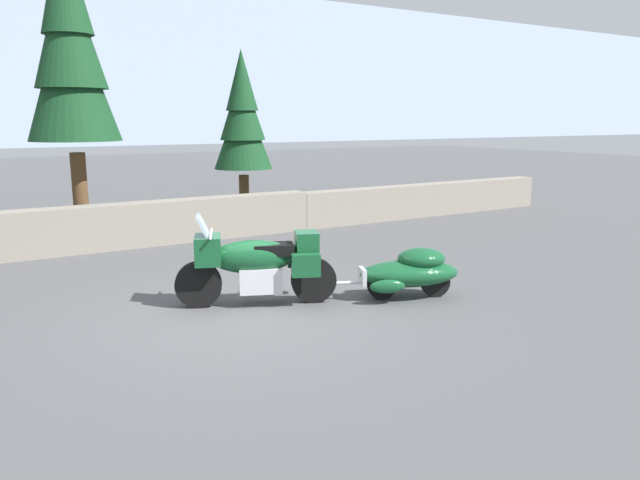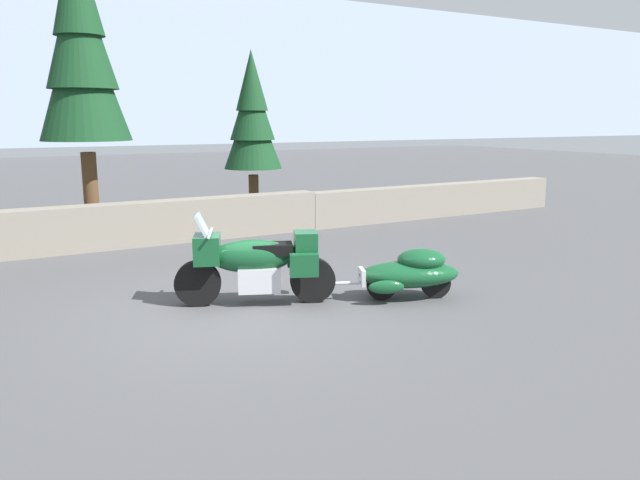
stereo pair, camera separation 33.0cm
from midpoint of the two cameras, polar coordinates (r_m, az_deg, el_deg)
ground_plane at (r=8.64m, az=-6.38°, el=-6.62°), size 80.00×80.00×0.00m
stone_guard_wall at (r=13.45m, az=-14.66°, el=1.52°), size 24.00×0.55×0.93m
touring_motorcycle at (r=8.79m, az=-5.02°, el=-2.07°), size 2.18×1.27×1.33m
car_shaped_trailer at (r=9.18m, az=9.39°, el=-2.96°), size 2.17×1.23×0.76m
pine_tree_tall at (r=14.54m, az=-20.83°, el=16.54°), size 1.93×1.93×6.64m
pine_tree_secondary at (r=15.59m, az=-5.73°, el=11.40°), size 1.45×1.45×4.31m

